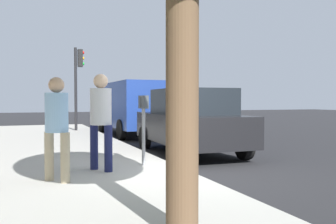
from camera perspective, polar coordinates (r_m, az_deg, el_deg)
name	(u,v)px	position (r m, az deg, el deg)	size (l,w,h in m)	color
ground_plane	(182,175)	(7.30, 2.24, -9.76)	(80.00, 80.00, 0.00)	#232326
sidewalk_slab	(16,184)	(6.72, -22.42, -10.27)	(28.00, 6.00, 0.15)	#A8A59E
parking_meter	(144,115)	(7.43, -3.80, -0.49)	(0.36, 0.12, 1.41)	gray
pedestrian_at_meter	(101,113)	(6.98, -10.33, -0.21)	(0.49, 0.39, 1.81)	#191E4C
pedestrian_bystander	(57,121)	(6.21, -16.80, -1.34)	(0.44, 0.38, 1.69)	tan
parked_sedan_near	(190,121)	(10.09, 3.45, -1.41)	(4.46, 2.08, 1.77)	black
parked_van_far	(133,105)	(15.49, -5.38, 1.06)	(5.22, 2.16, 2.18)	navy
traffic_signal	(78,75)	(16.63, -13.72, 5.61)	(0.24, 0.44, 3.60)	black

